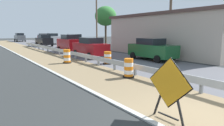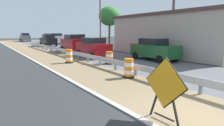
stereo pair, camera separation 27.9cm
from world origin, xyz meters
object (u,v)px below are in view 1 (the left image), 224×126
object	(u,v)px
car_trailing_near_lane	(152,49)
car_distant_a	(75,41)
traffic_barrel_close	(108,58)
warning_sign_diamond	(169,86)
traffic_barrel_nearest	(129,69)
car_trailing_far_lane	(20,37)
car_lead_far_lane	(44,40)
utility_pole_mid	(97,20)
car_distant_b	(90,47)
utility_pole_near	(170,14)
car_mid_far_lane	(53,39)
traffic_barrel_mid	(67,57)
car_lead_near_lane	(69,43)
car_distant_c	(44,38)

from	to	relation	value
car_trailing_near_lane	car_distant_a	bearing A→B (deg)	179.42
traffic_barrel_close	warning_sign_diamond	bearing A→B (deg)	-113.94
traffic_barrel_nearest	car_trailing_far_lane	xyz separation A→B (m)	(2.79, 46.52, 0.58)
traffic_barrel_nearest	car_trailing_far_lane	size ratio (longest dim) A/B	0.24
car_lead_far_lane	utility_pole_mid	xyz separation A→B (m)	(6.28, -7.57, 3.32)
car_distant_b	utility_pole_near	bearing A→B (deg)	-131.81
traffic_barrel_close	car_mid_far_lane	world-z (taller)	car_mid_far_lane
car_trailing_near_lane	car_distant_a	size ratio (longest dim) A/B	0.95
traffic_barrel_mid	utility_pole_mid	size ratio (longest dim) A/B	0.14
car_lead_near_lane	car_trailing_far_lane	size ratio (longest dim) A/B	1.06
car_lead_near_lane	car_trailing_near_lane	bearing A→B (deg)	-161.39
utility_pole_mid	car_trailing_near_lane	bearing A→B (deg)	-102.07
car_trailing_far_lane	car_distant_b	size ratio (longest dim) A/B	0.92
car_lead_near_lane	car_distant_b	bearing A→B (deg)	179.57
car_distant_b	utility_pole_mid	distance (m)	12.61
car_distant_b	car_lead_near_lane	bearing A→B (deg)	-1.17
traffic_barrel_nearest	car_distant_b	distance (m)	9.68
traffic_barrel_mid	car_lead_near_lane	bearing A→B (deg)	65.60
traffic_barrel_close	utility_pole_near	xyz separation A→B (m)	(6.74, -0.54, 3.69)
traffic_barrel_close	utility_pole_near	bearing A→B (deg)	-4.55
warning_sign_diamond	car_trailing_far_lane	bearing A→B (deg)	-97.39
traffic_barrel_mid	car_lead_far_lane	bearing A→B (deg)	78.65
car_mid_far_lane	car_distant_b	size ratio (longest dim) A/B	0.95
traffic_barrel_mid	car_lead_far_lane	distance (m)	20.52
car_distant_c	car_lead_near_lane	bearing A→B (deg)	-10.79
utility_pole_mid	car_lead_near_lane	bearing A→B (deg)	-147.12
utility_pole_mid	utility_pole_near	bearing A→B (deg)	-94.15
car_distant_c	car_trailing_near_lane	bearing A→B (deg)	-2.26
traffic_barrel_nearest	utility_pole_mid	world-z (taller)	utility_pole_mid
warning_sign_diamond	traffic_barrel_mid	distance (m)	11.81
traffic_barrel_close	utility_pole_mid	xyz separation A→B (m)	(7.85, 14.85, 3.88)
utility_pole_mid	car_mid_far_lane	bearing A→B (deg)	104.55
traffic_barrel_mid	car_mid_far_lane	world-z (taller)	car_mid_far_lane
car_lead_far_lane	car_distant_b	world-z (taller)	car_lead_far_lane
traffic_barrel_mid	car_trailing_far_lane	world-z (taller)	car_trailing_far_lane
traffic_barrel_nearest	car_lead_near_lane	world-z (taller)	car_lead_near_lane
traffic_barrel_nearest	car_trailing_near_lane	world-z (taller)	car_trailing_near_lane
traffic_barrel_nearest	utility_pole_mid	distance (m)	21.91
traffic_barrel_close	car_lead_near_lane	xyz separation A→B (m)	(1.31, 10.62, 0.64)
car_trailing_near_lane	car_trailing_far_lane	size ratio (longest dim) A/B	1.04
car_trailing_near_lane	utility_pole_mid	world-z (taller)	utility_pole_mid
car_mid_far_lane	utility_pole_near	size ratio (longest dim) A/B	0.58
car_lead_near_lane	car_distant_b	xyz separation A→B (m)	(-0.24, -5.87, -0.11)
warning_sign_diamond	car_distant_b	world-z (taller)	car_distant_b
warning_sign_diamond	car_distant_b	xyz separation A→B (m)	(5.23, 14.13, -0.05)
car_mid_far_lane	utility_pole_near	distance (m)	27.75
traffic_barrel_close	car_distant_c	size ratio (longest dim) A/B	0.23
traffic_barrel_close	car_lead_near_lane	size ratio (longest dim) A/B	0.21
car_mid_far_lane	car_distant_a	bearing A→B (deg)	2.87
car_trailing_near_lane	car_trailing_far_lane	xyz separation A→B (m)	(-3.43, 42.35, 0.09)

